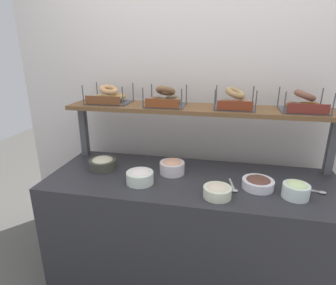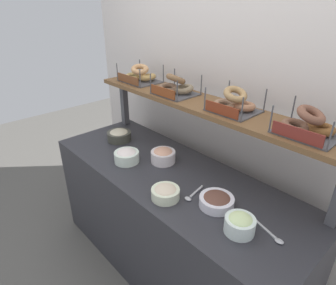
% 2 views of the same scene
% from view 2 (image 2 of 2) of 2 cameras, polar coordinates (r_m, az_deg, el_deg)
% --- Properties ---
extents(ground_plane, '(8.00, 8.00, 0.00)m').
position_cam_2_polar(ground_plane, '(2.47, 0.51, -22.94)').
color(ground_plane, '#595651').
extents(back_wall, '(3.12, 0.06, 2.40)m').
position_cam_2_polar(back_wall, '(2.13, 11.63, 7.52)').
color(back_wall, silver).
rests_on(back_wall, ground_plane).
extents(deli_counter, '(1.92, 0.70, 0.85)m').
position_cam_2_polar(deli_counter, '(2.16, 0.56, -15.59)').
color(deli_counter, '#2D2D33').
rests_on(deli_counter, ground_plane).
extents(shelf_riser_left, '(0.05, 0.05, 0.40)m').
position_cam_2_polar(shelf_riser_left, '(2.61, -8.67, 7.84)').
color(shelf_riser_left, '#4C4C51').
rests_on(shelf_riser_left, deli_counter).
extents(upper_shelf, '(1.88, 0.32, 0.03)m').
position_cam_2_polar(upper_shelf, '(1.90, 6.69, 7.64)').
color(upper_shelf, brown).
rests_on(upper_shelf, shelf_riser_left).
extents(bowl_tuna_salad, '(0.19, 0.19, 0.09)m').
position_cam_2_polar(bowl_tuna_salad, '(2.35, -9.69, 1.46)').
color(bowl_tuna_salad, '#444439').
rests_on(bowl_tuna_salad, deli_counter).
extents(bowl_potato_salad, '(0.16, 0.16, 0.08)m').
position_cam_2_polar(bowl_potato_salad, '(1.66, -0.51, -9.89)').
color(bowl_potato_salad, '#E5ECC9').
rests_on(bowl_potato_salad, deli_counter).
extents(bowl_cream_cheese, '(0.17, 0.17, 0.10)m').
position_cam_2_polar(bowl_cream_cheese, '(2.03, -8.22, -2.61)').
color(bowl_cream_cheese, white).
rests_on(bowl_cream_cheese, deli_counter).
extents(bowl_lox_spread, '(0.17, 0.17, 0.10)m').
position_cam_2_polar(bowl_lox_spread, '(2.00, -0.98, -2.55)').
color(bowl_lox_spread, white).
rests_on(bowl_lox_spread, deli_counter).
extents(bowl_scallion_spread, '(0.15, 0.15, 0.10)m').
position_cam_2_polar(bowl_scallion_spread, '(1.49, 14.09, -15.36)').
color(bowl_scallion_spread, white).
rests_on(bowl_scallion_spread, deli_counter).
extents(bowl_chocolate_spread, '(0.19, 0.19, 0.07)m').
position_cam_2_polar(bowl_chocolate_spread, '(1.63, 9.63, -11.30)').
color(bowl_chocolate_spread, white).
rests_on(bowl_chocolate_spread, deli_counter).
extents(serving_spoon_near_plate, '(0.18, 0.07, 0.01)m').
position_cam_2_polar(serving_spoon_near_plate, '(1.53, 20.11, -17.00)').
color(serving_spoon_near_plate, '#B7B7BC').
rests_on(serving_spoon_near_plate, deli_counter).
extents(serving_spoon_by_edge, '(0.06, 0.17, 0.01)m').
position_cam_2_polar(serving_spoon_by_edge, '(1.70, 4.75, -10.44)').
color(serving_spoon_by_edge, '#B7B7BC').
rests_on(serving_spoon_by_edge, deli_counter).
extents(bagel_basket_sesame, '(0.31, 0.25, 0.14)m').
position_cam_2_polar(bagel_basket_sesame, '(2.37, -5.66, 13.04)').
color(bagel_basket_sesame, '#4C4C51').
rests_on(bagel_basket_sesame, upper_shelf).
extents(bagel_basket_poppy, '(0.29, 0.27, 0.16)m').
position_cam_2_polar(bagel_basket_poppy, '(2.02, 1.45, 10.94)').
color(bagel_basket_poppy, '#4C4C51').
rests_on(bagel_basket_poppy, upper_shelf).
extents(bagel_basket_everything, '(0.27, 0.25, 0.15)m').
position_cam_2_polar(bagel_basket_everything, '(1.74, 12.94, 7.56)').
color(bagel_basket_everything, '#4C4C51').
rests_on(bagel_basket_everything, upper_shelf).
extents(bagel_basket_cinnamon_raisin, '(0.29, 0.26, 0.15)m').
position_cam_2_polar(bagel_basket_cinnamon_raisin, '(1.55, 26.04, 3.03)').
color(bagel_basket_cinnamon_raisin, '#4C4C51').
rests_on(bagel_basket_cinnamon_raisin, upper_shelf).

